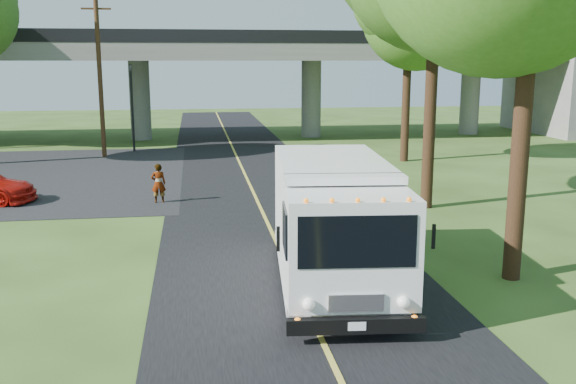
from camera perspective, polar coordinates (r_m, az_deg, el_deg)
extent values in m
plane|color=#2F4318|center=(14.80, 1.51, -9.96)|extent=(120.00, 120.00, 0.00)
cube|color=black|center=(24.29, -2.53, -1.29)|extent=(7.00, 90.00, 0.02)
cube|color=black|center=(33.16, -23.32, 1.25)|extent=(16.00, 18.00, 0.01)
cube|color=gold|center=(24.28, -2.53, -1.25)|extent=(0.12, 90.00, 0.01)
cube|color=slate|center=(45.61, -5.51, 12.30)|extent=(50.00, 9.00, 1.20)
cube|color=black|center=(41.24, -5.20, 13.63)|extent=(50.00, 0.25, 0.80)
cube|color=black|center=(50.03, -5.80, 13.27)|extent=(50.00, 0.25, 0.80)
cube|color=slate|center=(53.20, 22.86, 8.12)|extent=(4.00, 10.00, 6.00)
cylinder|color=slate|center=(45.77, -13.02, 7.93)|extent=(1.40, 1.40, 5.40)
cylinder|color=slate|center=(46.40, 2.07, 8.26)|extent=(1.40, 1.40, 5.40)
cylinder|color=slate|center=(49.98, 15.87, 8.07)|extent=(1.40, 1.40, 5.40)
cylinder|color=black|center=(39.82, -13.68, 7.23)|extent=(0.14, 0.14, 5.20)
imported|color=black|center=(39.72, -13.82, 10.11)|extent=(0.18, 0.22, 1.10)
cylinder|color=#472D19|center=(37.91, -16.37, 9.77)|extent=(0.26, 0.26, 9.00)
cube|color=#472D19|center=(38.00, -16.70, 15.34)|extent=(1.60, 0.10, 0.10)
cylinder|color=#382314|center=(16.66, 19.99, 4.24)|extent=(0.44, 0.44, 7.00)
cylinder|color=#382314|center=(24.18, 12.55, 7.59)|extent=(0.44, 0.44, 7.70)
cylinder|color=#382314|center=(35.49, 10.45, 8.04)|extent=(0.44, 0.44, 6.65)
sphere|color=#37661B|center=(35.53, 10.75, 15.91)|extent=(5.58, 5.58, 5.58)
sphere|color=#37661B|center=(35.35, 11.79, 16.38)|extent=(4.96, 4.96, 4.96)
cube|color=white|center=(16.49, 3.71, -1.08)|extent=(3.02, 4.99, 2.44)
cube|color=white|center=(13.29, 5.46, -4.74)|extent=(2.77, 2.18, 2.23)
cube|color=black|center=(12.28, 6.16, -4.41)|extent=(2.28, 0.29, 1.03)
cube|color=black|center=(12.74, 6.08, -11.70)|extent=(2.72, 0.44, 0.30)
cube|color=white|center=(16.47, 3.83, -6.49)|extent=(3.15, 6.51, 0.20)
cylinder|color=black|center=(13.77, 0.60, -9.46)|extent=(0.39, 1.00, 0.98)
cylinder|color=black|center=(14.08, 9.75, -9.14)|extent=(0.39, 1.00, 0.98)
cylinder|color=black|center=(18.09, -0.38, -4.26)|extent=(0.39, 1.00, 0.98)
cylinder|color=black|center=(18.33, 6.57, -4.12)|extent=(0.39, 1.00, 0.98)
imported|color=gray|center=(25.28, -11.44, 0.76)|extent=(0.58, 0.41, 1.54)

